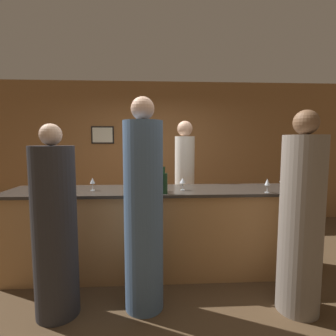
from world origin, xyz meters
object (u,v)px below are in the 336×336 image
at_px(guest_0, 54,229).
at_px(wine_bottle_1, 150,182).
at_px(guest_2, 143,213).
at_px(wine_bottle_0, 164,183).
at_px(bartender, 184,188).
at_px(guest_1, 300,221).

bearing_deg(guest_0, wine_bottle_1, 33.25).
height_order(guest_2, wine_bottle_1, guest_2).
bearing_deg(wine_bottle_1, wine_bottle_0, -23.53).
relative_size(guest_2, wine_bottle_0, 6.68).
relative_size(bartender, guest_1, 1.01).
bearing_deg(guest_0, guest_2, 3.86).
xyz_separation_m(bartender, guest_2, (-0.56, -1.44, 0.03)).
distance_m(guest_0, guest_1, 2.29).
relative_size(guest_0, wine_bottle_1, 5.78).
bearing_deg(guest_0, wine_bottle_0, 26.03).
height_order(guest_1, wine_bottle_0, guest_1).
distance_m(bartender, wine_bottle_0, 1.09).
bearing_deg(guest_1, wine_bottle_0, 155.80).
bearing_deg(wine_bottle_1, bartender, 61.47).
bearing_deg(bartender, guest_2, 68.72).
height_order(bartender, guest_0, bartender).
bearing_deg(wine_bottle_0, bartender, 70.71).
distance_m(guest_0, wine_bottle_1, 1.09).
distance_m(bartender, guest_1, 1.81).
xyz_separation_m(guest_2, wine_bottle_1, (0.06, 0.51, 0.22)).
relative_size(bartender, wine_bottle_0, 6.34).
bearing_deg(wine_bottle_0, guest_2, -115.58).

